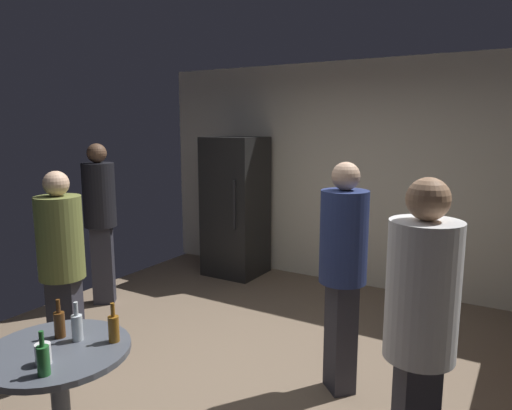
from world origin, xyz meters
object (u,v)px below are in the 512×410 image
at_px(beer_bottle_green, 43,359).
at_px(person_in_black_shirt, 100,211).
at_px(refrigerator, 236,206).
at_px(beer_bottle_brown, 59,323).
at_px(foreground_table, 58,366).
at_px(plastic_cup_white, 43,354).
at_px(person_in_olive_shirt, 62,259).
at_px(beer_bottle_amber, 114,328).
at_px(person_in_white_shirt, 420,325).
at_px(person_in_navy_shirt, 343,260).
at_px(beer_bottle_clear, 77,326).

bearing_deg(beer_bottle_green, person_in_black_shirt, 133.51).
relative_size(refrigerator, beer_bottle_brown, 7.83).
height_order(foreground_table, plastic_cup_white, plastic_cup_white).
xyz_separation_m(foreground_table, person_in_olive_shirt, (-0.85, 0.69, 0.32)).
bearing_deg(beer_bottle_amber, person_in_olive_shirt, 156.53).
relative_size(beer_bottle_amber, person_in_white_shirt, 0.13).
bearing_deg(person_in_olive_shirt, person_in_white_shirt, 67.72).
relative_size(beer_bottle_brown, person_in_navy_shirt, 0.13).
relative_size(foreground_table, beer_bottle_brown, 3.48).
xyz_separation_m(beer_bottle_brown, beer_bottle_clear, (0.12, 0.03, 0.00)).
distance_m(beer_bottle_green, plastic_cup_white, 0.12).
distance_m(beer_bottle_clear, person_in_navy_shirt, 1.80).
height_order(person_in_navy_shirt, person_in_olive_shirt, person_in_navy_shirt).
bearing_deg(foreground_table, beer_bottle_green, -47.88).
bearing_deg(person_in_navy_shirt, beer_bottle_clear, 7.91).
height_order(beer_bottle_amber, beer_bottle_brown, same).
height_order(beer_bottle_brown, person_in_white_shirt, person_in_white_shirt).
relative_size(beer_bottle_amber, person_in_olive_shirt, 0.14).
xyz_separation_m(beer_bottle_amber, beer_bottle_green, (-0.02, -0.43, 0.00)).
bearing_deg(person_in_black_shirt, person_in_navy_shirt, 45.31).
height_order(foreground_table, beer_bottle_brown, beer_bottle_brown).
height_order(beer_bottle_green, person_in_navy_shirt, person_in_navy_shirt).
xyz_separation_m(beer_bottle_green, person_in_olive_shirt, (-1.03, 0.89, 0.13)).
xyz_separation_m(foreground_table, beer_bottle_clear, (0.01, 0.13, 0.19)).
relative_size(refrigerator, beer_bottle_green, 7.83).
relative_size(beer_bottle_clear, person_in_black_shirt, 0.13).
height_order(plastic_cup_white, person_in_white_shirt, person_in_white_shirt).
bearing_deg(person_in_olive_shirt, beer_bottle_green, 26.54).
bearing_deg(refrigerator, beer_bottle_green, -70.59).
bearing_deg(beer_bottle_clear, beer_bottle_brown, -168.02).
xyz_separation_m(foreground_table, person_in_white_shirt, (1.78, 0.71, 0.38)).
relative_size(refrigerator, person_in_white_shirt, 1.04).
bearing_deg(beer_bottle_green, plastic_cup_white, 146.12).
bearing_deg(person_in_black_shirt, person_in_white_shirt, 33.06).
xyz_separation_m(foreground_table, beer_bottle_amber, (0.21, 0.23, 0.19)).
bearing_deg(beer_bottle_clear, person_in_olive_shirt, 147.27).
height_order(refrigerator, person_in_black_shirt, refrigerator).
height_order(beer_bottle_brown, beer_bottle_clear, same).
height_order(refrigerator, plastic_cup_white, refrigerator).
relative_size(beer_bottle_clear, person_in_olive_shirt, 0.14).
bearing_deg(beer_bottle_green, beer_bottle_brown, 133.35).
relative_size(beer_bottle_green, person_in_white_shirt, 0.13).
relative_size(refrigerator, person_in_black_shirt, 1.02).
bearing_deg(person_in_navy_shirt, beer_bottle_amber, 11.42).
relative_size(beer_bottle_green, beer_bottle_clear, 1.00).
height_order(foreground_table, person_in_navy_shirt, person_in_navy_shirt).
relative_size(refrigerator, beer_bottle_amber, 7.83).
xyz_separation_m(plastic_cup_white, person_in_white_shirt, (1.69, 0.85, 0.22)).
distance_m(beer_bottle_brown, person_in_white_shirt, 1.99).
xyz_separation_m(beer_bottle_brown, plastic_cup_white, (0.20, -0.24, -0.03)).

